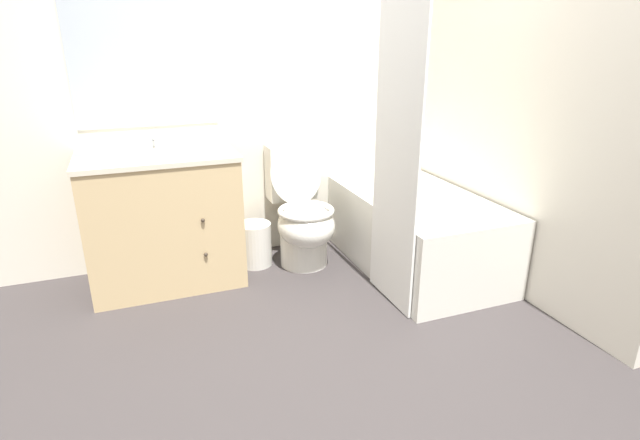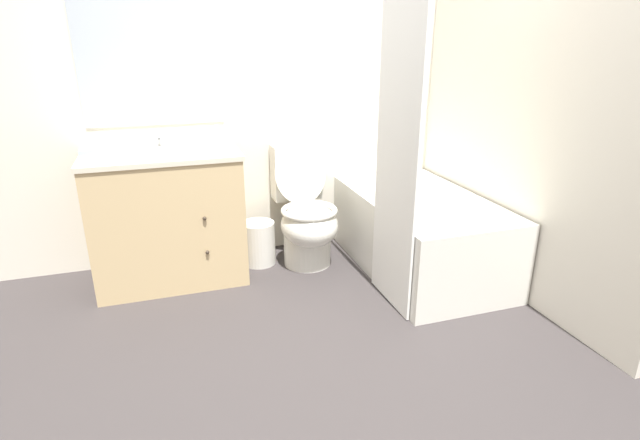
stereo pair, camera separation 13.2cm
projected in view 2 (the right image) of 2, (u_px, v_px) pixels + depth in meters
ground_plane at (352, 368)px, 2.45m from camera, size 14.00×14.00×0.00m
wall_back at (269, 79)px, 3.45m from camera, size 8.00×0.06×2.50m
wall_right at (500, 84)px, 3.09m from camera, size 0.05×2.59×2.50m
vanity_cabinet at (168, 215)px, 3.23m from camera, size 0.94×0.61×0.86m
sink_faucet at (159, 140)px, 3.24m from camera, size 0.14×0.12×0.12m
toilet at (306, 216)px, 3.48m from camera, size 0.39×0.63×0.83m
bathtub at (420, 233)px, 3.42m from camera, size 0.76×1.35×0.52m
shower_curtain at (398, 136)px, 2.71m from camera, size 0.02×0.49×2.03m
wastebasket at (259, 243)px, 3.53m from camera, size 0.23×0.23×0.31m
tissue_box at (177, 143)px, 3.12m from camera, size 0.11×0.12×0.10m
soap_dispenser at (217, 138)px, 3.18m from camera, size 0.06×0.06×0.14m
hand_towel_folded at (103, 154)px, 2.85m from camera, size 0.23×0.17×0.08m
bath_towel_folded at (424, 209)px, 2.93m from camera, size 0.30×0.20×0.11m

